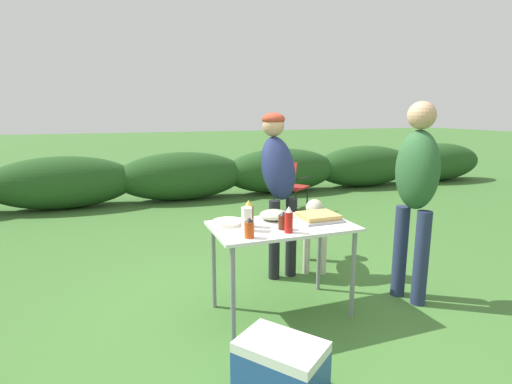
# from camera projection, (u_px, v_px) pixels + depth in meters

# --- Properties ---
(ground_plane) EXTENTS (60.00, 60.00, 0.00)m
(ground_plane) POSITION_uv_depth(u_px,v_px,m) (281.00, 312.00, 3.27)
(ground_plane) COLOR #3D6B2D
(shrub_hedge) EXTENTS (14.40, 0.90, 0.88)m
(shrub_hedge) POSITION_uv_depth(u_px,v_px,m) (182.00, 176.00, 7.35)
(shrub_hedge) COLOR #234C1E
(shrub_hedge) RESTS_ON ground
(folding_table) EXTENTS (1.10, 0.64, 0.74)m
(folding_table) POSITION_uv_depth(u_px,v_px,m) (282.00, 234.00, 3.14)
(folding_table) COLOR silver
(folding_table) RESTS_ON ground
(food_tray) EXTENTS (0.33, 0.30, 0.06)m
(food_tray) POSITION_uv_depth(u_px,v_px,m) (318.00, 217.00, 3.25)
(food_tray) COLOR #9E9EA3
(food_tray) RESTS_ON folding_table
(plate_stack) EXTENTS (0.25, 0.25, 0.03)m
(plate_stack) POSITION_uv_depth(u_px,v_px,m) (228.00, 222.00, 3.13)
(plate_stack) COLOR white
(plate_stack) RESTS_ON folding_table
(mixing_bowl) EXTENTS (0.24, 0.24, 0.08)m
(mixing_bowl) POSITION_uv_depth(u_px,v_px,m) (274.00, 215.00, 3.26)
(mixing_bowl) COLOR #ADBC99
(mixing_bowl) RESTS_ON folding_table
(paper_cup_stack) EXTENTS (0.08, 0.08, 0.18)m
(paper_cup_stack) POSITION_uv_depth(u_px,v_px,m) (247.00, 219.00, 2.95)
(paper_cup_stack) COLOR white
(paper_cup_stack) RESTS_ON folding_table
(ketchup_bottle) EXTENTS (0.06, 0.06, 0.20)m
(ketchup_bottle) POSITION_uv_depth(u_px,v_px,m) (289.00, 220.00, 2.90)
(ketchup_bottle) COLOR red
(ketchup_bottle) RESTS_ON folding_table
(bbq_sauce_bottle) EXTENTS (0.07, 0.07, 0.14)m
(bbq_sauce_bottle) POSITION_uv_depth(u_px,v_px,m) (283.00, 221.00, 2.99)
(bbq_sauce_bottle) COLOR #562314
(bbq_sauce_bottle) RESTS_ON folding_table
(hot_sauce_bottle) EXTENTS (0.07, 0.07, 0.15)m
(hot_sauce_bottle) POSITION_uv_depth(u_px,v_px,m) (249.00, 228.00, 2.78)
(hot_sauce_bottle) COLOR #CC4214
(hot_sauce_bottle) RESTS_ON folding_table
(beer_bottle) EXTENTS (0.08, 0.08, 0.21)m
(beer_bottle) POSITION_uv_depth(u_px,v_px,m) (249.00, 214.00, 3.05)
(beer_bottle) COLOR brown
(beer_bottle) RESTS_ON folding_table
(standing_person_in_dark_puffer) EXTENTS (0.36, 0.48, 1.60)m
(standing_person_in_dark_puffer) POSITION_uv_depth(u_px,v_px,m) (278.00, 174.00, 3.87)
(standing_person_in_dark_puffer) COLOR black
(standing_person_in_dark_puffer) RESTS_ON ground
(standing_person_in_navy_coat) EXTENTS (0.35, 0.43, 1.69)m
(standing_person_in_navy_coat) POSITION_uv_depth(u_px,v_px,m) (416.00, 184.00, 3.29)
(standing_person_in_navy_coat) COLOR #232D4C
(standing_person_in_navy_coat) RESTS_ON ground
(dog) EXTENTS (0.51, 0.84, 0.65)m
(dog) POSITION_uv_depth(u_px,v_px,m) (315.00, 225.00, 4.19)
(dog) COLOR beige
(dog) RESTS_ON ground
(camp_chair_green_behind_table) EXTENTS (0.75, 0.72, 0.83)m
(camp_chair_green_behind_table) POSITION_uv_depth(u_px,v_px,m) (288.00, 183.00, 6.48)
(camp_chair_green_behind_table) COLOR maroon
(camp_chair_green_behind_table) RESTS_ON ground
(cooler_box) EXTENTS (0.54, 0.58, 0.34)m
(cooler_box) POSITION_uv_depth(u_px,v_px,m) (281.00, 369.00, 2.27)
(cooler_box) COLOR #234C93
(cooler_box) RESTS_ON ground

